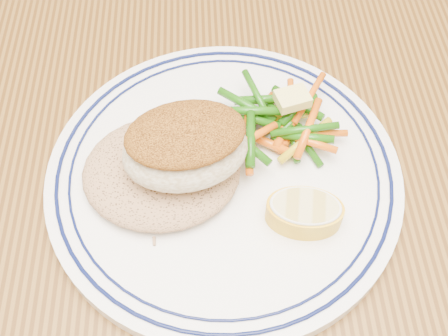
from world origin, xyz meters
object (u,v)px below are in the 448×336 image
vegetable_pile (279,122)px  lemon_wedge (304,212)px  dining_table (247,266)px  rice_pilaf (161,169)px  plate (224,175)px  fish_fillet (185,147)px

vegetable_pile → lemon_wedge: 0.09m
dining_table → rice_pilaf: rice_pilaf is taller
plate → lemon_wedge: (0.06, -0.05, 0.02)m
fish_fillet → lemon_wedge: 0.10m
fish_fillet → vegetable_pile: size_ratio=0.94×
rice_pilaf → fish_fillet: size_ratio=1.18×
plate → rice_pilaf: (-0.05, -0.00, 0.02)m
rice_pilaf → vegetable_pile: bearing=23.3°
rice_pilaf → plate: bearing=3.9°
plate → rice_pilaf: size_ratio=2.30×
rice_pilaf → fish_fillet: (0.02, -0.00, 0.03)m
dining_table → plate: bearing=120.5°
plate → fish_fillet: fish_fillet is taller
fish_fillet → vegetable_pile: (0.08, 0.04, -0.03)m
dining_table → lemon_wedge: lemon_wedge is taller
dining_table → fish_fillet: size_ratio=13.95×
dining_table → vegetable_pile: vegetable_pile is taller
dining_table → plate: (-0.02, 0.03, 0.11)m
plate → fish_fillet: 0.06m
plate → fish_fillet: (-0.03, -0.00, 0.05)m
plate → rice_pilaf: bearing=-176.1°
dining_table → rice_pilaf: (-0.07, 0.03, 0.12)m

